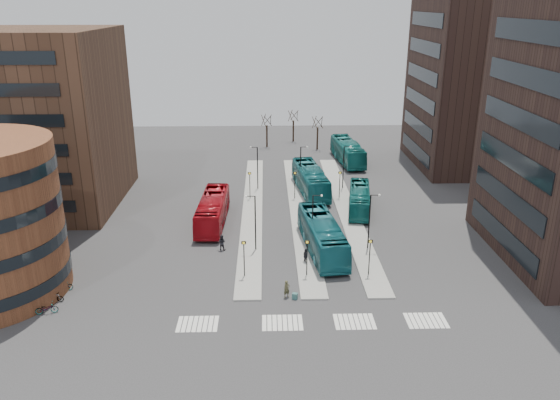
{
  "coord_description": "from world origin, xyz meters",
  "views": [
    {
      "loc": [
        -2.25,
        -34.89,
        25.04
      ],
      "look_at": [
        -0.76,
        19.94,
        5.0
      ],
      "focal_mm": 35.0,
      "sensor_mm": 36.0,
      "label": 1
    }
  ],
  "objects_px": {
    "teal_bus_c": "(359,199)",
    "suitcase": "(295,296)",
    "commuter_b": "(305,256)",
    "traveller": "(287,289)",
    "teal_bus_d": "(348,151)",
    "bicycle_mid": "(55,297)",
    "teal_bus_a": "(322,235)",
    "commuter_c": "(318,250)",
    "bicycle_near": "(47,308)",
    "commuter_a": "(222,243)",
    "bicycle_far": "(62,286)",
    "red_bus": "(213,210)",
    "teal_bus_b": "(310,180)"
  },
  "relations": [
    {
      "from": "bicycle_mid",
      "to": "teal_bus_c",
      "type": "bearing_deg",
      "value": -56.43
    },
    {
      "from": "traveller",
      "to": "commuter_b",
      "type": "xyz_separation_m",
      "value": [
        2.16,
        6.72,
        -0.04
      ]
    },
    {
      "from": "teal_bus_d",
      "to": "commuter_a",
      "type": "bearing_deg",
      "value": -124.52
    },
    {
      "from": "bicycle_near",
      "to": "bicycle_mid",
      "type": "relative_size",
      "value": 1.18
    },
    {
      "from": "bicycle_far",
      "to": "commuter_a",
      "type": "bearing_deg",
      "value": -76.76
    },
    {
      "from": "teal_bus_a",
      "to": "commuter_a",
      "type": "xyz_separation_m",
      "value": [
        -10.66,
        0.46,
        -0.96
      ]
    },
    {
      "from": "suitcase",
      "to": "teal_bus_a",
      "type": "bearing_deg",
      "value": 93.19
    },
    {
      "from": "suitcase",
      "to": "teal_bus_c",
      "type": "height_order",
      "value": "teal_bus_c"
    },
    {
      "from": "suitcase",
      "to": "teal_bus_d",
      "type": "bearing_deg",
      "value": 97.87
    },
    {
      "from": "suitcase",
      "to": "traveller",
      "type": "height_order",
      "value": "traveller"
    },
    {
      "from": "teal_bus_c",
      "to": "commuter_a",
      "type": "relative_size",
      "value": 6.16
    },
    {
      "from": "teal_bus_a",
      "to": "commuter_c",
      "type": "distance_m",
      "value": 1.9
    },
    {
      "from": "commuter_a",
      "to": "bicycle_near",
      "type": "xyz_separation_m",
      "value": [
        -13.97,
        -12.27,
        -0.37
      ]
    },
    {
      "from": "suitcase",
      "to": "commuter_b",
      "type": "bearing_deg",
      "value": 100.39
    },
    {
      "from": "commuter_b",
      "to": "bicycle_near",
      "type": "height_order",
      "value": "commuter_b"
    },
    {
      "from": "red_bus",
      "to": "bicycle_far",
      "type": "xyz_separation_m",
      "value": [
        -12.39,
        -15.92,
        -1.23
      ]
    },
    {
      "from": "teal_bus_d",
      "to": "bicycle_mid",
      "type": "xyz_separation_m",
      "value": [
        -32.23,
        -43.87,
        -1.33
      ]
    },
    {
      "from": "teal_bus_c",
      "to": "commuter_b",
      "type": "relative_size",
      "value": 6.78
    },
    {
      "from": "teal_bus_b",
      "to": "commuter_c",
      "type": "height_order",
      "value": "teal_bus_b"
    },
    {
      "from": "commuter_c",
      "to": "bicycle_mid",
      "type": "bearing_deg",
      "value": -51.88
    },
    {
      "from": "commuter_b",
      "to": "bicycle_near",
      "type": "xyz_separation_m",
      "value": [
        -22.68,
        -8.9,
        -0.3
      ]
    },
    {
      "from": "teal_bus_d",
      "to": "bicycle_far",
      "type": "bearing_deg",
      "value": -133.46
    },
    {
      "from": "traveller",
      "to": "bicycle_far",
      "type": "relative_size",
      "value": 0.9
    },
    {
      "from": "teal_bus_a",
      "to": "commuter_c",
      "type": "relative_size",
      "value": 8.3
    },
    {
      "from": "bicycle_near",
      "to": "traveller",
      "type": "bearing_deg",
      "value": -98.81
    },
    {
      "from": "commuter_c",
      "to": "bicycle_mid",
      "type": "xyz_separation_m",
      "value": [
        -24.06,
        -8.46,
        -0.32
      ]
    },
    {
      "from": "commuter_b",
      "to": "commuter_a",
      "type": "bearing_deg",
      "value": 49.97
    },
    {
      "from": "traveller",
      "to": "bicycle_far",
      "type": "height_order",
      "value": "traveller"
    },
    {
      "from": "red_bus",
      "to": "teal_bus_b",
      "type": "distance_m",
      "value": 16.75
    },
    {
      "from": "teal_bus_c",
      "to": "suitcase",
      "type": "bearing_deg",
      "value": -104.03
    },
    {
      "from": "red_bus",
      "to": "teal_bus_d",
      "type": "relative_size",
      "value": 0.95
    },
    {
      "from": "teal_bus_a",
      "to": "commuter_a",
      "type": "relative_size",
      "value": 7.57
    },
    {
      "from": "teal_bus_a",
      "to": "teal_bus_b",
      "type": "relative_size",
      "value": 1.0
    },
    {
      "from": "bicycle_near",
      "to": "bicycle_mid",
      "type": "xyz_separation_m",
      "value": [
        0.0,
        1.87,
        -0.02
      ]
    },
    {
      "from": "commuter_a",
      "to": "bicycle_near",
      "type": "bearing_deg",
      "value": 53.81
    },
    {
      "from": "bicycle_mid",
      "to": "commuter_c",
      "type": "bearing_deg",
      "value": -72.57
    },
    {
      "from": "teal_bus_c",
      "to": "commuter_b",
      "type": "xyz_separation_m",
      "value": [
        -7.88,
        -14.78,
        -0.69
      ]
    },
    {
      "from": "commuter_a",
      "to": "commuter_c",
      "type": "height_order",
      "value": "commuter_a"
    },
    {
      "from": "teal_bus_c",
      "to": "bicycle_near",
      "type": "relative_size",
      "value": 5.73
    },
    {
      "from": "traveller",
      "to": "bicycle_far",
      "type": "distance_m",
      "value": 20.59
    },
    {
      "from": "red_bus",
      "to": "bicycle_far",
      "type": "distance_m",
      "value": 20.21
    },
    {
      "from": "bicycle_near",
      "to": "bicycle_far",
      "type": "relative_size",
      "value": 1.02
    },
    {
      "from": "teal_bus_c",
      "to": "commuter_b",
      "type": "bearing_deg",
      "value": -108.98
    },
    {
      "from": "teal_bus_a",
      "to": "teal_bus_c",
      "type": "bearing_deg",
      "value": 57.02
    },
    {
      "from": "teal_bus_a",
      "to": "bicycle_far",
      "type": "xyz_separation_m",
      "value": [
        -24.62,
        -7.98,
        -1.34
      ]
    },
    {
      "from": "red_bus",
      "to": "teal_bus_a",
      "type": "xyz_separation_m",
      "value": [
        12.24,
        -7.94,
        0.11
      ]
    },
    {
      "from": "traveller",
      "to": "bicycle_mid",
      "type": "distance_m",
      "value": 20.53
    },
    {
      "from": "teal_bus_b",
      "to": "teal_bus_c",
      "type": "distance_m",
      "value": 9.15
    },
    {
      "from": "bicycle_near",
      "to": "teal_bus_a",
      "type": "bearing_deg",
      "value": -79.22
    },
    {
      "from": "commuter_b",
      "to": "traveller",
      "type": "bearing_deg",
      "value": 143.34
    }
  ]
}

